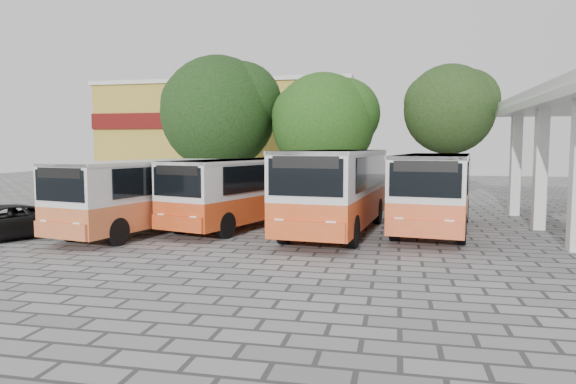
% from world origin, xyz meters
% --- Properties ---
extents(ground, '(90.00, 90.00, 0.00)m').
position_xyz_m(ground, '(0.00, 0.00, 0.00)').
color(ground, slate).
rests_on(ground, ground).
extents(shophouse_block, '(20.40, 10.40, 8.30)m').
position_xyz_m(shophouse_block, '(-11.00, 25.99, 4.16)').
color(shophouse_block, '#B19230').
rests_on(shophouse_block, ground).
extents(bus_far_left, '(3.80, 7.90, 2.71)m').
position_xyz_m(bus_far_left, '(-7.00, 2.23, 1.57)').
color(bus_far_left, '#D46635').
rests_on(bus_far_left, ground).
extents(bus_centre_left, '(4.36, 8.04, 2.73)m').
position_xyz_m(bus_centre_left, '(-3.77, 4.30, 1.58)').
color(bus_centre_left, '#D64617').
rests_on(bus_centre_left, ground).
extents(bus_centre_right, '(3.47, 8.83, 3.10)m').
position_xyz_m(bus_centre_right, '(0.18, 3.79, 1.80)').
color(bus_centre_right, '#DD4D1B').
rests_on(bus_centre_right, ground).
extents(bus_far_right, '(3.59, 8.44, 2.94)m').
position_xyz_m(bus_far_right, '(3.81, 4.97, 1.70)').
color(bus_far_right, '#E85A2B').
rests_on(bus_far_right, ground).
extents(tree_left, '(7.08, 6.74, 8.57)m').
position_xyz_m(tree_left, '(-7.91, 13.67, 5.42)').
color(tree_left, '#412A18').
rests_on(tree_left, ground).
extents(tree_middle, '(5.97, 5.68, 7.33)m').
position_xyz_m(tree_middle, '(-1.61, 13.17, 4.68)').
color(tree_middle, '#2F2314').
rests_on(tree_middle, ground).
extents(tree_right, '(4.90, 4.67, 7.51)m').
position_xyz_m(tree_right, '(5.06, 12.81, 5.32)').
color(tree_right, black).
rests_on(tree_right, ground).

